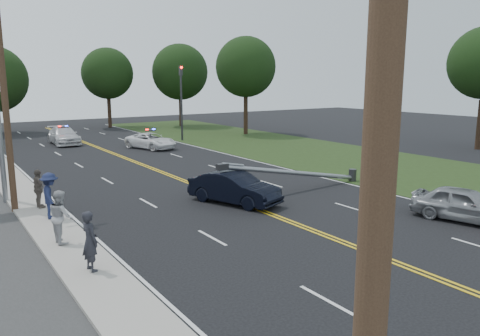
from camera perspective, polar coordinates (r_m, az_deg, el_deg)
ground at (r=16.96m, az=14.76°, el=-9.65°), size 120.00×120.00×0.00m
sidewalk at (r=21.48m, az=-22.82°, el=-5.63°), size 1.80×70.00×0.12m
grass_verge at (r=33.22m, az=17.31°, el=0.22°), size 12.00×80.00×0.01m
centerline_yellow at (r=24.39m, az=-3.11°, el=-3.00°), size 0.36×80.00×0.00m
traffic_signal at (r=45.25m, az=-7.17°, el=8.66°), size 0.28×0.41×7.05m
fallen_streetlight at (r=25.03m, az=7.51°, el=-0.60°), size 9.36×0.44×1.91m
utility_pole_near at (r=3.81m, az=16.55°, el=-0.77°), size 1.60×0.28×10.00m
utility_pole_mid at (r=22.56m, az=-26.78°, el=7.78°), size 1.60×0.28×10.00m
tree_7 at (r=59.38m, az=-15.85°, el=11.02°), size 6.10×6.10×9.54m
tree_8 at (r=59.36m, az=-7.34°, el=11.53°), size 6.85×6.85×10.11m
tree_9 at (r=50.17m, az=0.71°, el=12.21°), size 6.33×6.33×10.24m
crashed_sedan at (r=22.16m, az=-0.70°, el=-2.43°), size 3.10×4.83×1.50m
waiting_sedan at (r=21.56m, az=25.69°, el=-4.01°), size 2.71×4.46×1.42m
emergency_a at (r=40.45m, az=-10.82°, el=3.27°), size 3.61×5.21×1.32m
emergency_b at (r=45.38m, az=-20.69°, el=3.71°), size 2.31×5.37×1.54m
bystander_a at (r=14.87m, az=-17.83°, el=-8.46°), size 0.56×0.74×1.86m
bystander_b at (r=17.69m, az=-21.00°, el=-5.54°), size 0.74×0.93×1.89m
bystander_c at (r=20.84m, az=-22.14°, el=-3.15°), size 0.87×1.33×1.93m
bystander_d at (r=22.74m, az=-23.33°, el=-2.34°), size 0.55×1.08×1.76m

